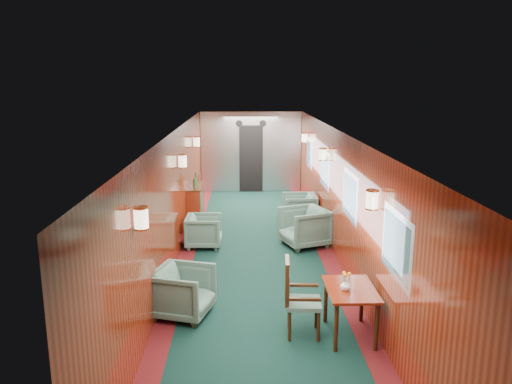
% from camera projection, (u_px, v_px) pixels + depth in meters
% --- Properties ---
extents(room, '(12.00, 12.10, 2.40)m').
position_uv_depth(room, '(257.00, 174.00, 9.03)').
color(room, black).
rests_on(room, ground).
extents(bulkhead, '(2.98, 0.17, 2.39)m').
position_uv_depth(bulkhead, '(251.00, 152.00, 14.90)').
color(bulkhead, silver).
rests_on(bulkhead, ground).
extents(windows_right, '(0.02, 8.60, 0.80)m').
position_uv_depth(windows_right, '(336.00, 181.00, 9.36)').
color(windows_right, silver).
rests_on(windows_right, ground).
extents(wall_sconces, '(2.97, 7.97, 0.25)m').
position_uv_depth(wall_sconces, '(256.00, 161.00, 9.55)').
color(wall_sconces, beige).
rests_on(wall_sconces, ground).
extents(dining_table, '(0.63, 0.90, 0.67)m').
position_uv_depth(dining_table, '(350.00, 296.00, 6.47)').
color(dining_table, maroon).
rests_on(dining_table, ground).
extents(side_chair, '(0.50, 0.52, 1.05)m').
position_uv_depth(side_chair, '(296.00, 294.00, 6.51)').
color(side_chair, '#1B4139').
rests_on(side_chair, ground).
extents(credenza, '(0.34, 1.08, 1.24)m').
position_uv_depth(credenza, '(196.00, 206.00, 11.40)').
color(credenza, maroon).
rests_on(credenza, ground).
extents(flower_vase, '(0.16, 0.16, 0.14)m').
position_uv_depth(flower_vase, '(346.00, 285.00, 6.37)').
color(flower_vase, silver).
rests_on(flower_vase, dining_table).
extents(armchair_left_near, '(0.97, 0.95, 0.71)m').
position_uv_depth(armchair_left_near, '(183.00, 292.00, 7.09)').
color(armchair_left_near, '#1B4139').
rests_on(armchair_left_near, ground).
extents(armchair_left_far, '(0.73, 0.71, 0.65)m').
position_uv_depth(armchair_left_far, '(204.00, 231.00, 10.05)').
color(armchair_left_far, '#1B4139').
rests_on(armchair_left_far, ground).
extents(armchair_right_near, '(1.10, 1.08, 0.78)m').
position_uv_depth(armchair_right_near, '(304.00, 227.00, 10.08)').
color(armchair_right_near, '#1B4139').
rests_on(armchair_right_near, ground).
extents(armchair_right_far, '(0.78, 0.76, 0.70)m').
position_uv_depth(armchair_right_far, '(299.00, 209.00, 11.68)').
color(armchair_right_far, '#1B4139').
rests_on(armchair_right_far, ground).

